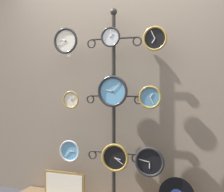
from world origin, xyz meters
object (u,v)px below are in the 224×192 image
object	(u,v)px
display_stand	(114,145)
clock_middle_right	(150,97)
clock_top_right	(155,39)
clock_top_center	(111,37)
clock_bottom_right	(150,162)
picture_frame	(64,184)
clock_middle_left	(71,100)
clock_top_left	(66,41)
clock_bottom_center	(115,158)
clock_bottom_left	(70,151)
clock_middle_center	(113,91)

from	to	relation	value
display_stand	clock_middle_right	xyz separation A→B (m)	(0.40, -0.08, 0.51)
clock_top_right	clock_top_center	bearing A→B (deg)	-179.05
clock_top_center	clock_middle_right	distance (m)	0.72
display_stand	clock_bottom_right	distance (m)	0.43
picture_frame	clock_bottom_right	bearing A→B (deg)	-2.25
picture_frame	clock_top_center	bearing A→B (deg)	-2.69
clock_top_right	clock_middle_left	world-z (taller)	clock_top_right
clock_top_left	clock_bottom_center	world-z (taller)	clock_top_left
clock_top_left	clock_bottom_left	size ratio (longest dim) A/B	1.17
display_stand	clock_middle_left	size ratio (longest dim) A/B	10.95
clock_top_right	clock_bottom_center	distance (m)	1.24
clock_bottom_center	picture_frame	world-z (taller)	clock_bottom_center
clock_middle_left	clock_middle_right	distance (m)	0.86
clock_top_right	clock_middle_center	size ratio (longest dim) A/B	0.75
clock_top_center	clock_middle_left	size ratio (longest dim) A/B	1.09
display_stand	clock_bottom_center	world-z (taller)	display_stand
clock_top_left	clock_top_right	size ratio (longest dim) A/B	1.15
clock_middle_right	clock_bottom_left	distance (m)	1.05
clock_top_center	clock_bottom_right	world-z (taller)	clock_top_center
clock_top_center	clock_top_right	world-z (taller)	clock_top_center
clock_bottom_right	picture_frame	size ratio (longest dim) A/B	0.61
clock_top_left	clock_bottom_center	distance (m)	1.31
clock_top_center	clock_bottom_center	world-z (taller)	clock_top_center
display_stand	picture_frame	bearing A→B (deg)	-173.46
clock_middle_left	picture_frame	world-z (taller)	clock_middle_left
clock_top_left	clock_bottom_left	bearing A→B (deg)	33.63
clock_middle_left	clock_bottom_left	bearing A→B (deg)	-144.79
clock_top_right	clock_middle_left	xyz separation A→B (m)	(-0.90, 0.01, -0.60)
clock_middle_center	clock_bottom_left	xyz separation A→B (m)	(-0.49, 0.01, -0.64)
picture_frame	clock_top_right	bearing A→B (deg)	-1.06
clock_bottom_right	clock_middle_right	bearing A→B (deg)	94.93
clock_middle_center	clock_bottom_right	xyz separation A→B (m)	(0.38, -0.01, -0.68)
clock_bottom_left	clock_top_left	bearing A→B (deg)	-146.37
display_stand	clock_bottom_center	distance (m)	0.14
clock_bottom_right	picture_frame	distance (m)	1.01
clock_middle_center	clock_top_right	bearing A→B (deg)	1.54
clock_top_left	clock_top_center	distance (m)	0.50
clock_top_left	clock_middle_left	world-z (taller)	clock_top_left
clock_bottom_center	clock_top_center	bearing A→B (deg)	178.84
clock_middle_left	clock_bottom_right	world-z (taller)	clock_middle_left
clock_top_left	clock_middle_right	size ratio (longest dim) A/B	1.23
clock_bottom_center	picture_frame	size ratio (longest dim) A/B	0.60
display_stand	clock_bottom_left	size ratio (longest dim) A/B	8.72
display_stand	clock_bottom_left	xyz separation A→B (m)	(-0.47, -0.08, -0.08)
clock_middle_right	clock_bottom_left	world-z (taller)	clock_middle_right
clock_top_left	clock_bottom_right	bearing A→B (deg)	0.14
display_stand	clock_top_right	world-z (taller)	display_stand
clock_middle_right	picture_frame	size ratio (longest dim) A/B	0.47
clock_top_right	clock_middle_center	world-z (taller)	clock_top_right
clock_top_right	clock_bottom_center	world-z (taller)	clock_top_right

